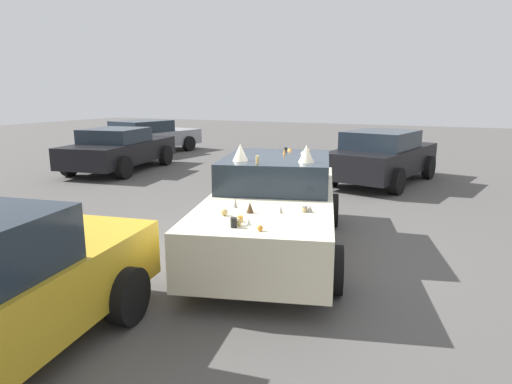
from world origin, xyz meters
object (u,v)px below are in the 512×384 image
at_px(parked_sedan_row_back_far, 119,149).
at_px(parked_sedan_far_right, 147,137).
at_px(parked_sedan_near_right, 382,156).
at_px(art_car_decorated, 274,204).

bearing_deg(parked_sedan_row_back_far, parked_sedan_far_right, 16.48).
height_order(parked_sedan_far_right, parked_sedan_near_right, parked_sedan_near_right).
relative_size(parked_sedan_row_back_far, parked_sedan_near_right, 1.03).
height_order(parked_sedan_row_back_far, parked_sedan_far_right, parked_sedan_row_back_far).
height_order(parked_sedan_row_back_far, parked_sedan_near_right, parked_sedan_near_right).
distance_m(art_car_decorated, parked_sedan_far_right, 12.50).
xyz_separation_m(art_car_decorated, parked_sedan_far_right, (8.52, 9.15, -0.03)).
bearing_deg(art_car_decorated, parked_sedan_near_right, 158.45).
bearing_deg(parked_sedan_near_right, parked_sedan_row_back_far, 112.38).
bearing_deg(parked_sedan_near_right, art_car_decorated, -173.74).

